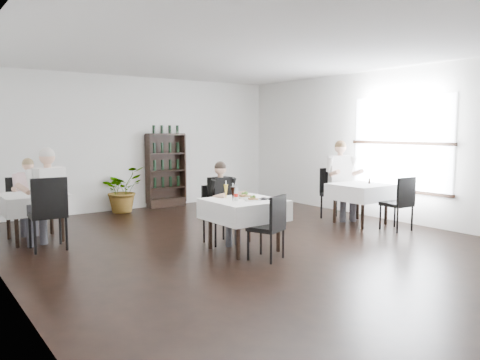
% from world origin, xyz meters
% --- Properties ---
extents(room_shell, '(9.00, 9.00, 9.00)m').
position_xyz_m(room_shell, '(0.00, 0.00, 1.50)').
color(room_shell, black).
rests_on(room_shell, ground).
extents(window_right, '(0.06, 2.30, 1.85)m').
position_xyz_m(window_right, '(3.48, 0.00, 1.50)').
color(window_right, white).
rests_on(window_right, room_shell).
extents(wine_shelf, '(0.90, 0.28, 1.75)m').
position_xyz_m(wine_shelf, '(0.60, 4.31, 0.85)').
color(wine_shelf, black).
rests_on(wine_shelf, ground).
extents(main_table, '(1.03, 1.03, 0.77)m').
position_xyz_m(main_table, '(-0.30, 0.00, 0.62)').
color(main_table, black).
rests_on(main_table, ground).
extents(left_table, '(0.98, 0.98, 0.77)m').
position_xyz_m(left_table, '(-2.70, 2.50, 0.62)').
color(left_table, black).
rests_on(left_table, ground).
extents(right_table, '(0.98, 0.98, 0.77)m').
position_xyz_m(right_table, '(2.70, 0.30, 0.62)').
color(right_table, black).
rests_on(right_table, ground).
extents(potted_tree, '(1.14, 1.07, 1.00)m').
position_xyz_m(potted_tree, '(-0.53, 4.20, 0.50)').
color(potted_tree, '#255C1F').
rests_on(potted_tree, ground).
extents(main_chair_far, '(0.44, 0.44, 0.92)m').
position_xyz_m(main_chair_far, '(-0.36, 0.64, 0.53)').
color(main_chair_far, black).
rests_on(main_chair_far, ground).
extents(main_chair_near, '(0.54, 0.54, 0.91)m').
position_xyz_m(main_chair_near, '(-0.32, -0.65, 0.52)').
color(main_chair_near, black).
rests_on(main_chair_near, ground).
extents(left_chair_far, '(0.52, 0.52, 0.97)m').
position_xyz_m(left_chair_far, '(-2.77, 3.29, 0.55)').
color(left_chair_far, black).
rests_on(left_chair_far, ground).
extents(left_chair_near, '(0.53, 0.54, 1.11)m').
position_xyz_m(left_chair_near, '(-2.68, 1.68, 0.63)').
color(left_chair_near, black).
rests_on(left_chair_near, ground).
extents(right_chair_far, '(0.50, 0.51, 1.03)m').
position_xyz_m(right_chair_far, '(2.68, 0.98, 0.59)').
color(right_chair_far, black).
rests_on(right_chair_far, ground).
extents(right_chair_near, '(0.48, 0.48, 0.98)m').
position_xyz_m(right_chair_near, '(2.76, -0.55, 0.56)').
color(right_chair_near, black).
rests_on(right_chair_near, ground).
extents(diner_main, '(0.51, 0.52, 1.31)m').
position_xyz_m(diner_main, '(-0.30, 0.57, 0.76)').
color(diner_main, '#3D3D44').
rests_on(diner_main, ground).
extents(diner_left_far, '(0.55, 0.59, 1.32)m').
position_xyz_m(diner_left_far, '(-2.65, 3.10, 0.76)').
color(diner_left_far, '#3D3D44').
rests_on(diner_left_far, ground).
extents(diner_left_near, '(0.65, 0.70, 1.54)m').
position_xyz_m(diner_left_near, '(-2.67, 1.83, 0.89)').
color(diner_left_near, '#3D3D44').
rests_on(diner_left_near, ground).
extents(diner_right_far, '(0.70, 0.74, 1.59)m').
position_xyz_m(diner_right_far, '(2.77, 0.85, 0.93)').
color(diner_right_far, '#3D3D44').
rests_on(diner_right_far, ground).
extents(plate_far, '(0.31, 0.31, 0.08)m').
position_xyz_m(plate_far, '(-0.17, 0.17, 0.79)').
color(plate_far, white).
rests_on(plate_far, main_table).
extents(plate_near, '(0.30, 0.30, 0.07)m').
position_xyz_m(plate_near, '(-0.24, -0.14, 0.79)').
color(plate_near, white).
rests_on(plate_near, main_table).
extents(pilsner_dark, '(0.06, 0.06, 0.28)m').
position_xyz_m(pilsner_dark, '(-0.58, -0.11, 0.88)').
color(pilsner_dark, black).
rests_on(pilsner_dark, main_table).
extents(pilsner_lager, '(0.07, 0.07, 0.28)m').
position_xyz_m(pilsner_lager, '(-0.53, 0.14, 0.89)').
color(pilsner_lager, gold).
rests_on(pilsner_lager, main_table).
extents(coke_bottle, '(0.06, 0.06, 0.24)m').
position_xyz_m(coke_bottle, '(-0.47, -0.04, 0.87)').
color(coke_bottle, silver).
rests_on(coke_bottle, main_table).
extents(napkin_cutlery, '(0.21, 0.21, 0.02)m').
position_xyz_m(napkin_cutlery, '(-0.02, -0.17, 0.78)').
color(napkin_cutlery, black).
rests_on(napkin_cutlery, main_table).
extents(pepper_mill, '(0.05, 0.05, 0.11)m').
position_xyz_m(pepper_mill, '(2.90, 0.26, 0.82)').
color(pepper_mill, black).
rests_on(pepper_mill, right_table).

